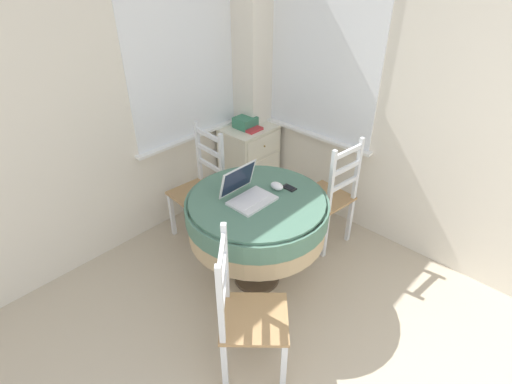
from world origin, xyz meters
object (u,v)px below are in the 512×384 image
at_px(storage_box, 245,122).
at_px(dining_chair_near_right_window, 329,197).
at_px(computer_mouse, 277,186).
at_px(book_on_cabinet, 250,128).
at_px(dining_chair_near_back_window, 200,189).
at_px(corner_cabinet, 249,161).
at_px(cell_phone, 289,188).
at_px(round_dining_table, 257,215).
at_px(dining_chair_camera_near, 246,316).
at_px(laptop, 247,193).

bearing_deg(storage_box, dining_chair_near_right_window, -94.89).
relative_size(computer_mouse, storage_box, 0.55).
relative_size(storage_box, book_on_cabinet, 0.92).
relative_size(dining_chair_near_back_window, storage_box, 5.30).
xyz_separation_m(computer_mouse, dining_chair_near_right_window, (0.58, -0.10, -0.33)).
relative_size(corner_cabinet, storage_box, 3.97).
relative_size(cell_phone, corner_cabinet, 0.14).
xyz_separation_m(cell_phone, corner_cabinet, (0.63, 1.02, -0.40)).
distance_m(corner_cabinet, book_on_cabinet, 0.39).
xyz_separation_m(cell_phone, storage_box, (0.60, 1.03, 0.03)).
bearing_deg(cell_phone, computer_mouse, 140.19).
bearing_deg(dining_chair_near_back_window, dining_chair_near_right_window, -53.37).
relative_size(round_dining_table, dining_chair_near_right_window, 1.01).
bearing_deg(dining_chair_near_back_window, dining_chair_camera_near, -119.57).
xyz_separation_m(dining_chair_near_back_window, dining_chair_camera_near, (-0.71, -1.25, 0.00)).
bearing_deg(corner_cabinet, computer_mouse, -126.18).
relative_size(round_dining_table, dining_chair_near_back_window, 1.01).
bearing_deg(dining_chair_near_back_window, corner_cabinet, 12.04).
distance_m(cell_phone, dining_chair_near_right_window, 0.59).
xyz_separation_m(laptop, corner_cabinet, (0.94, 0.89, -0.44)).
bearing_deg(laptop, dining_chair_near_right_window, -11.59).
relative_size(corner_cabinet, book_on_cabinet, 3.64).
xyz_separation_m(cell_phone, book_on_cabinet, (0.59, 0.97, -0.01)).
distance_m(dining_chair_near_back_window, storage_box, 0.85).
bearing_deg(computer_mouse, dining_chair_near_right_window, -9.97).
bearing_deg(round_dining_table, laptop, 139.20).
bearing_deg(dining_chair_near_right_window, dining_chair_camera_near, -165.28).
height_order(cell_phone, corner_cabinet, cell_phone).
xyz_separation_m(corner_cabinet, book_on_cabinet, (-0.04, -0.05, 0.39)).
relative_size(laptop, computer_mouse, 2.96).
xyz_separation_m(dining_chair_camera_near, book_on_cabinet, (1.46, 1.37, 0.30)).
bearing_deg(dining_chair_camera_near, corner_cabinet, 43.49).
bearing_deg(book_on_cabinet, round_dining_table, -133.71).
height_order(cell_phone, storage_box, storage_box).
bearing_deg(round_dining_table, dining_chair_camera_near, -141.50).
distance_m(round_dining_table, dining_chair_camera_near, 0.79).
relative_size(laptop, dining_chair_camera_near, 0.31).
height_order(laptop, storage_box, laptop).
bearing_deg(dining_chair_camera_near, round_dining_table, 38.50).
relative_size(laptop, book_on_cabinet, 1.49).
xyz_separation_m(round_dining_table, laptop, (-0.05, 0.05, 0.19)).
relative_size(dining_chair_near_back_window, corner_cabinet, 1.33).
distance_m(round_dining_table, storage_box, 1.30).
relative_size(round_dining_table, dining_chair_camera_near, 1.01).
xyz_separation_m(laptop, book_on_cabinet, (0.90, 0.84, -0.05)).
distance_m(computer_mouse, storage_box, 1.18).
height_order(computer_mouse, corner_cabinet, computer_mouse).
xyz_separation_m(dining_chair_near_right_window, storage_box, (0.09, 1.08, 0.34)).
height_order(laptop, dining_chair_camera_near, dining_chair_camera_near).
distance_m(laptop, storage_box, 1.29).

